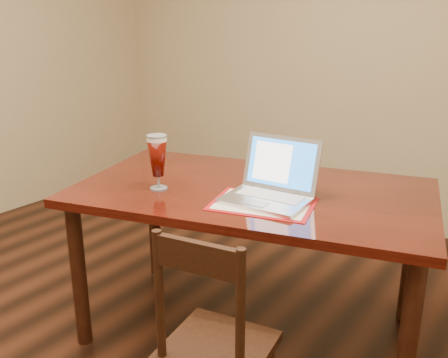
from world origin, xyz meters
The scene contains 2 objects.
dining_table centered at (0.30, 0.70, 0.69)m, with size 1.85×1.34×1.04m.
dining_chair centered at (0.58, 0.05, 0.41)m, with size 0.43×0.42×0.88m.
Camera 1 is at (1.50, -1.17, 1.55)m, focal length 40.00 mm.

